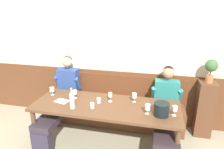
# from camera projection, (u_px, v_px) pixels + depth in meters

# --- Properties ---
(room_wall_back) EXTENTS (6.80, 0.08, 2.80)m
(room_wall_back) POSITION_uv_depth(u_px,v_px,m) (118.00, 50.00, 3.67)
(room_wall_back) COLOR beige
(room_wall_back) RESTS_ON ground
(wood_wainscot_panel) EXTENTS (6.80, 0.03, 1.00)m
(wood_wainscot_panel) POSITION_uv_depth(u_px,v_px,m) (117.00, 96.00, 3.91)
(wood_wainscot_panel) COLOR brown
(wood_wainscot_panel) RESTS_ON ground
(wall_bench) EXTENTS (2.54, 0.42, 0.94)m
(wall_bench) POSITION_uv_depth(u_px,v_px,m) (115.00, 111.00, 3.79)
(wall_bench) COLOR brown
(wall_bench) RESTS_ON ground
(dining_table) EXTENTS (2.24, 0.81, 0.74)m
(dining_table) POSITION_uv_depth(u_px,v_px,m) (106.00, 109.00, 3.06)
(dining_table) COLOR brown
(dining_table) RESTS_ON ground
(person_left_seat) EXTENTS (0.48, 1.23, 1.31)m
(person_left_seat) POSITION_uv_depth(u_px,v_px,m) (62.00, 97.00, 3.55)
(person_left_seat) COLOR #312B40
(person_left_seat) RESTS_ON ground
(person_center_left_seat) EXTENTS (0.51, 1.22, 1.23)m
(person_center_left_seat) POSITION_uv_depth(u_px,v_px,m) (166.00, 111.00, 3.14)
(person_center_left_seat) COLOR #322832
(person_center_left_seat) RESTS_ON ground
(ice_bucket) EXTENTS (0.21, 0.21, 0.18)m
(ice_bucket) POSITION_uv_depth(u_px,v_px,m) (161.00, 109.00, 2.71)
(ice_bucket) COLOR black
(ice_bucket) RESTS_ON dining_table
(wine_bottle_clear_water) EXTENTS (0.07, 0.07, 0.32)m
(wine_bottle_clear_water) POSITION_uv_depth(u_px,v_px,m) (72.00, 100.00, 2.89)
(wine_bottle_clear_water) COLOR silver
(wine_bottle_clear_water) RESTS_ON dining_table
(wine_glass_left_end) EXTENTS (0.07, 0.07, 0.14)m
(wine_glass_left_end) POSITION_uv_depth(u_px,v_px,m) (175.00, 109.00, 2.70)
(wine_glass_left_end) COLOR silver
(wine_glass_left_end) RESTS_ON dining_table
(wine_glass_mid_left) EXTENTS (0.08, 0.08, 0.14)m
(wine_glass_mid_left) POSITION_uv_depth(u_px,v_px,m) (52.00, 90.00, 3.34)
(wine_glass_mid_left) COLOR silver
(wine_glass_mid_left) RESTS_ON dining_table
(wine_glass_near_bucket) EXTENTS (0.06, 0.06, 0.15)m
(wine_glass_near_bucket) POSITION_uv_depth(u_px,v_px,m) (110.00, 95.00, 3.10)
(wine_glass_near_bucket) COLOR silver
(wine_glass_near_bucket) RESTS_ON dining_table
(wine_glass_by_bottle) EXTENTS (0.07, 0.07, 0.15)m
(wine_glass_by_bottle) POSITION_uv_depth(u_px,v_px,m) (134.00, 96.00, 3.09)
(wine_glass_by_bottle) COLOR silver
(wine_glass_by_bottle) RESTS_ON dining_table
(wine_glass_right_end) EXTENTS (0.08, 0.08, 0.14)m
(wine_glass_right_end) POSITION_uv_depth(u_px,v_px,m) (148.00, 108.00, 2.75)
(wine_glass_right_end) COLOR silver
(wine_glass_right_end) RESTS_ON dining_table
(wine_glass_mid_right) EXTENTS (0.07, 0.07, 0.14)m
(wine_glass_mid_right) POSITION_uv_depth(u_px,v_px,m) (75.00, 92.00, 3.22)
(wine_glass_mid_right) COLOR silver
(wine_glass_mid_right) RESTS_ON dining_table
(water_tumbler_left) EXTENTS (0.06, 0.06, 0.08)m
(water_tumbler_left) POSITION_uv_depth(u_px,v_px,m) (92.00, 106.00, 2.92)
(water_tumbler_left) COLOR silver
(water_tumbler_left) RESTS_ON dining_table
(water_tumbler_center) EXTENTS (0.06, 0.06, 0.08)m
(water_tumbler_center) POSITION_uv_depth(u_px,v_px,m) (72.00, 100.00, 3.10)
(water_tumbler_center) COLOR silver
(water_tumbler_center) RESTS_ON dining_table
(water_tumbler_right) EXTENTS (0.06, 0.06, 0.08)m
(water_tumbler_right) POSITION_uv_depth(u_px,v_px,m) (99.00, 101.00, 3.08)
(water_tumbler_right) COLOR silver
(water_tumbler_right) RESTS_ON dining_table
(tasting_sheet_left_guest) EXTENTS (0.24, 0.19, 0.00)m
(tasting_sheet_left_guest) POSITION_uv_depth(u_px,v_px,m) (62.00, 101.00, 3.15)
(tasting_sheet_left_guest) COLOR white
(tasting_sheet_left_guest) RESTS_ON dining_table
(corner_pedestal) EXTENTS (0.28, 0.28, 0.98)m
(corner_pedestal) POSITION_uv_depth(u_px,v_px,m) (204.00, 109.00, 3.42)
(corner_pedestal) COLOR brown
(corner_pedestal) RESTS_ON ground
(potted_plant) EXTENTS (0.20, 0.20, 0.39)m
(potted_plant) POSITION_uv_depth(u_px,v_px,m) (211.00, 68.00, 3.18)
(potted_plant) COLOR #B06844
(potted_plant) RESTS_ON corner_pedestal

